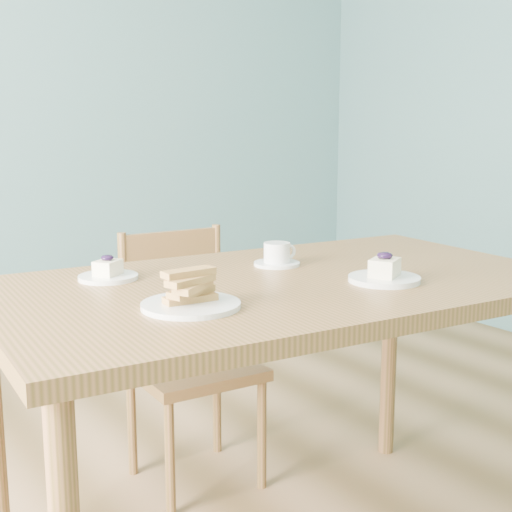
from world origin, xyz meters
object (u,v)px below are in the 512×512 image
dining_chair (189,356)px  cheesecake_plate_near (384,274)px  dining_table (283,309)px  coffee_cup (277,256)px  cheesecake_plate_far (108,273)px  biscotti_plate (191,296)px

dining_chair → cheesecake_plate_near: size_ratio=4.59×
dining_table → coffee_cup: bearing=63.3°
dining_table → cheesecake_plate_far: size_ratio=10.10×
cheesecake_plate_far → biscotti_plate: bearing=-84.5°
cheesecake_plate_near → cheesecake_plate_far: size_ratio=1.20×
coffee_cup → biscotti_plate: bearing=-136.1°
cheesecake_plate_near → cheesecake_plate_far: bearing=143.2°
dining_table → coffee_cup: size_ratio=11.87×
cheesecake_plate_far → dining_chair: bearing=36.4°
dining_chair → coffee_cup: (0.07, -0.39, 0.39)m
dining_chair → coffee_cup: coffee_cup is taller
cheesecake_plate_near → cheesecake_plate_far: cheesecake_plate_near is taller
cheesecake_plate_far → coffee_cup: (0.46, -0.10, 0.01)m
dining_table → cheesecake_plate_near: cheesecake_plate_near is taller
dining_table → biscotti_plate: 0.36m
dining_chair → cheesecake_plate_far: 0.62m
dining_table → coffee_cup: coffee_cup is taller
coffee_cup → dining_table: bearing=-109.2°
dining_table → dining_chair: dining_chair is taller
cheesecake_plate_far → coffee_cup: size_ratio=1.18×
dining_table → dining_chair: size_ratio=1.84×
biscotti_plate → cheesecake_plate_near: bearing=-5.9°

